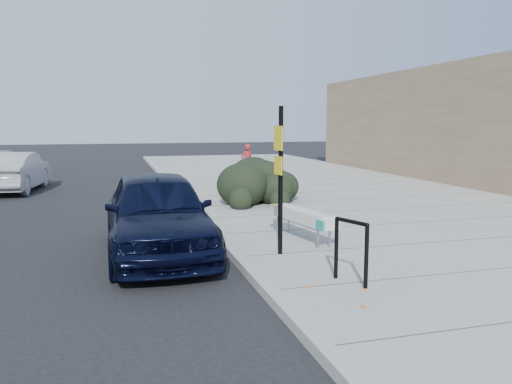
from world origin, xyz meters
TOP-DOWN VIEW (x-y plane):
  - ground at (0.00, 0.00)m, footprint 120.00×120.00m
  - sidewalk_near at (5.60, 5.00)m, footprint 11.20×50.00m
  - curb_near at (0.00, 5.00)m, footprint 0.22×50.00m
  - bench at (1.64, 1.00)m, footprint 0.84×2.19m
  - bike_rack at (1.30, -2.00)m, footprint 0.29×0.67m
  - sign_post at (0.78, -0.00)m, footprint 0.13×0.33m
  - hedge at (2.27, 7.00)m, footprint 3.46×4.63m
  - sedan_navy at (-1.43, 1.24)m, footprint 2.08×5.05m
  - wagon_silver at (-6.00, 12.40)m, footprint 2.11×4.87m
  - suv_silver at (-7.50, 17.50)m, footprint 2.77×5.21m
  - pedestrian at (3.42, 12.40)m, footprint 0.67×0.54m

SIDE VIEW (x-z plane):
  - ground at x=0.00m, z-range 0.00..0.00m
  - sidewalk_near at x=5.60m, z-range 0.00..0.15m
  - curb_near at x=0.00m, z-range 0.00..0.17m
  - bench at x=1.64m, z-range 0.34..0.98m
  - suv_silver at x=-7.50m, z-range 0.00..1.40m
  - bike_rack at x=1.30m, z-range 0.25..1.28m
  - wagon_silver at x=-6.00m, z-range 0.00..1.56m
  - sedan_navy at x=-1.43m, z-range 0.00..1.71m
  - hedge at x=2.27m, z-range 0.15..1.71m
  - pedestrian at x=3.42m, z-range 0.15..1.76m
  - sign_post at x=0.78m, z-range 0.33..3.17m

